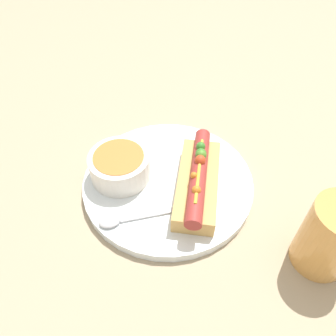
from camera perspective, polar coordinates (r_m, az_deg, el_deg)
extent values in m
plane|color=tan|center=(0.58, 0.00, -3.02)|extent=(4.00, 4.00, 0.00)
cylinder|color=white|center=(0.57, 0.00, -2.50)|extent=(0.29, 0.29, 0.02)
cube|color=tan|center=(0.54, 5.16, -2.73)|extent=(0.18, 0.15, 0.03)
cylinder|color=#9E332D|center=(0.52, 5.33, -1.13)|extent=(0.17, 0.13, 0.03)
sphere|color=#C63F1E|center=(0.53, 5.63, 1.34)|extent=(0.02, 0.02, 0.02)
sphere|color=orange|center=(0.51, 4.61, -1.20)|extent=(0.01, 0.01, 0.01)
sphere|color=orange|center=(0.49, 4.97, -3.85)|extent=(0.01, 0.01, 0.01)
sphere|color=#518C2D|center=(0.53, 5.78, 2.32)|extent=(0.02, 0.02, 0.02)
sphere|color=#387A28|center=(0.54, 5.76, 2.50)|extent=(0.02, 0.02, 0.02)
sphere|color=#387A28|center=(0.55, 5.72, 3.76)|extent=(0.02, 0.02, 0.02)
cylinder|color=gold|center=(0.51, 5.42, -0.23)|extent=(0.12, 0.08, 0.01)
cylinder|color=silver|center=(0.56, -8.37, 0.32)|extent=(0.10, 0.10, 0.05)
cylinder|color=#C67533|center=(0.55, -8.58, 1.61)|extent=(0.08, 0.08, 0.01)
cube|color=#B7B7BC|center=(0.52, -0.51, -7.64)|extent=(0.12, 0.09, 0.00)
ellipsoid|color=#B7B7BC|center=(0.52, -10.14, -9.15)|extent=(0.04, 0.04, 0.01)
cylinder|color=#D8994C|center=(0.50, 26.41, -10.75)|extent=(0.08, 0.08, 0.12)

